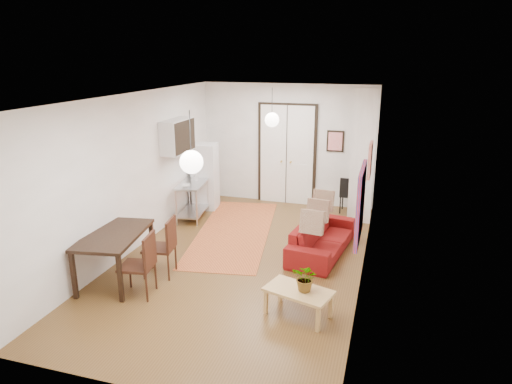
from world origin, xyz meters
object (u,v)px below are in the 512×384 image
(kitchen_counter, at_px, (193,196))
(dining_table, at_px, (114,239))
(coffee_table, at_px, (298,293))
(black_side_chair, at_px, (350,191))
(dining_chair_near, at_px, (162,240))
(fridge, at_px, (205,176))
(sofa, at_px, (322,238))
(dining_chair_far, at_px, (140,257))

(kitchen_counter, xyz_separation_m, dining_table, (0.01, -3.05, 0.21))
(coffee_table, relative_size, dining_table, 0.65)
(kitchen_counter, distance_m, black_side_chair, 3.63)
(coffee_table, xyz_separation_m, dining_table, (-3.07, 0.23, 0.36))
(kitchen_counter, bearing_deg, coffee_table, -54.80)
(dining_chair_near, bearing_deg, fridge, -178.85)
(sofa, height_order, dining_chair_near, dining_chair_near)
(dining_table, xyz_separation_m, dining_chair_far, (0.60, -0.25, -0.14))
(fridge, xyz_separation_m, dining_chair_near, (0.61, -3.36, -0.20))
(dining_table, distance_m, dining_chair_far, 0.66)
(sofa, distance_m, black_side_chair, 2.54)
(kitchen_counter, bearing_deg, fridge, 82.00)
(dining_table, relative_size, dining_chair_far, 1.57)
(sofa, xyz_separation_m, fridge, (-3.07, 1.80, 0.48))
(black_side_chair, bearing_deg, dining_table, 57.26)
(sofa, relative_size, dining_table, 1.28)
(coffee_table, xyz_separation_m, dining_chair_far, (-2.47, -0.02, 0.23))
(sofa, xyz_separation_m, dining_chair_far, (-2.46, -2.26, 0.29))
(coffee_table, height_order, fridge, fridge)
(coffee_table, relative_size, black_side_chair, 1.20)
(dining_chair_far, height_order, black_side_chair, dining_chair_far)
(kitchen_counter, relative_size, fridge, 0.73)
(kitchen_counter, height_order, dining_table, kitchen_counter)
(kitchen_counter, height_order, fridge, fridge)
(sofa, height_order, dining_table, dining_table)
(kitchen_counter, bearing_deg, sofa, -26.65)
(fridge, relative_size, dining_table, 0.99)
(sofa, bearing_deg, kitchen_counter, 79.35)
(dining_chair_far, bearing_deg, kitchen_counter, -178.66)
(sofa, bearing_deg, dining_chair_near, 130.38)
(kitchen_counter, bearing_deg, dining_chair_near, -84.75)
(kitchen_counter, height_order, dining_chair_near, dining_chair_near)
(dining_chair_near, bearing_deg, sofa, 113.21)
(dining_chair_far, bearing_deg, dining_table, -121.70)
(dining_chair_far, bearing_deg, sofa, 123.40)
(fridge, height_order, dining_table, fridge)
(dining_chair_far, bearing_deg, black_side_chair, 141.31)
(sofa, distance_m, dining_chair_far, 3.36)
(sofa, relative_size, fridge, 1.29)
(dining_chair_near, xyz_separation_m, dining_chair_far, (0.00, -0.70, 0.00))
(dining_table, distance_m, dining_chair_near, 0.76)
(dining_chair_far, bearing_deg, fridge, 179.40)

